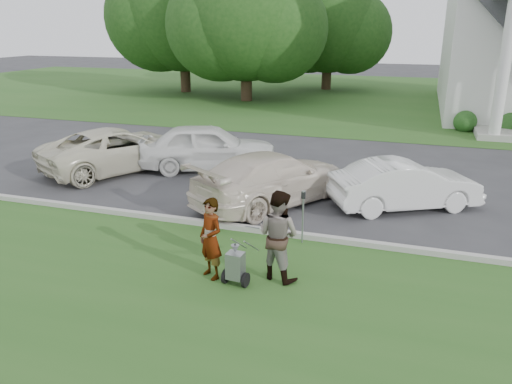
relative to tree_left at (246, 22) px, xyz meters
The scene contains 15 objects.
ground 23.95m from the tree_left, 69.98° to the right, with size 120.00×120.00×0.00m, color #333335.
grass_strip 26.73m from the tree_left, 72.22° to the right, with size 80.00×7.00×0.01m, color #2A571D.
church_lawn 10.74m from the tree_left, 32.03° to the left, with size 80.00×30.00×0.01m, color #2A571D.
curb 23.43m from the tree_left, 69.51° to the right, with size 80.00×0.18×0.15m, color #9E9E93.
tree_left is the anchor object (origin of this frame).
tree_far 6.73m from the tree_left, 153.44° to the left, with size 11.64×9.20×10.73m.
tree_back 8.95m from the tree_left, 63.43° to the left, with size 9.61×7.60×8.89m.
striping_cart 25.85m from the tree_left, 71.29° to the right, with size 0.54×1.04×0.94m.
person_left 25.46m from the tree_left, 72.45° to the right, with size 0.62×0.41×1.70m, color #999999.
person_right 25.49m from the tree_left, 69.35° to the right, with size 0.92×0.71×1.88m, color #999999.
parking_meter_near 23.85m from the tree_left, 67.56° to the right, with size 0.09×0.09×1.31m.
car_a 18.10m from the tree_left, 85.75° to the right, with size 2.51×5.45×1.52m, color beige.
car_b 17.55m from the tree_left, 75.36° to the right, with size 1.95×4.84×1.65m, color white.
car_c 21.03m from the tree_left, 68.63° to the right, with size 2.10×5.17×1.50m, color beige.
car_d 21.99m from the tree_left, 58.84° to the right, with size 1.45×4.17×1.37m, color white.
Camera 1 is at (3.29, -10.43, 4.97)m, focal length 35.00 mm.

